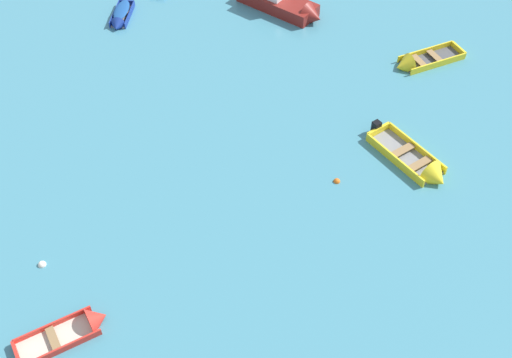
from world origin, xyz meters
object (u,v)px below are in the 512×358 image
at_px(mooring_buoy_central, 42,265).
at_px(motor_launch_maroon_foreground_center, 283,2).
at_px(rowboat_yellow_back_row_right, 422,167).
at_px(rowboat_deep_blue_center, 120,17).
at_px(rowboat_red_far_back, 83,326).
at_px(rowboat_yellow_cluster_outer, 415,63).
at_px(mooring_buoy_trailing, 337,182).

bearing_deg(mooring_buoy_central, motor_launch_maroon_foreground_center, 64.18).
xyz_separation_m(rowboat_yellow_back_row_right, mooring_buoy_central, (-16.03, -6.16, -0.21)).
distance_m(rowboat_yellow_back_row_right, rowboat_deep_blue_center, 19.93).
xyz_separation_m(rowboat_deep_blue_center, mooring_buoy_central, (0.22, -17.69, -0.27)).
bearing_deg(rowboat_deep_blue_center, mooring_buoy_central, -89.28).
distance_m(rowboat_yellow_back_row_right, rowboat_red_far_back, 16.34).
relative_size(rowboat_red_far_back, rowboat_yellow_cluster_outer, 0.83).
xyz_separation_m(motor_launch_maroon_foreground_center, mooring_buoy_trailing, (2.77, -14.04, -0.56)).
bearing_deg(rowboat_yellow_cluster_outer, rowboat_red_far_back, -130.11).
bearing_deg(mooring_buoy_central, rowboat_deep_blue_center, 90.72).
height_order(motor_launch_maroon_foreground_center, rowboat_yellow_cluster_outer, motor_launch_maroon_foreground_center).
bearing_deg(motor_launch_maroon_foreground_center, rowboat_red_far_back, -107.56).
xyz_separation_m(rowboat_yellow_back_row_right, rowboat_yellow_cluster_outer, (0.59, 8.01, -0.03)).
bearing_deg(mooring_buoy_trailing, rowboat_deep_blue_center, 134.75).
xyz_separation_m(rowboat_deep_blue_center, mooring_buoy_trailing, (12.33, -12.44, -0.27)).
xyz_separation_m(rowboat_yellow_back_row_right, motor_launch_maroon_foreground_center, (-6.70, 13.13, 0.35)).
height_order(rowboat_yellow_back_row_right, mooring_buoy_trailing, rowboat_yellow_back_row_right).
relative_size(motor_launch_maroon_foreground_center, rowboat_red_far_back, 1.56).
distance_m(rowboat_deep_blue_center, rowboat_yellow_cluster_outer, 17.21).
bearing_deg(rowboat_deep_blue_center, motor_launch_maroon_foreground_center, 9.51).
bearing_deg(mooring_buoy_trailing, rowboat_yellow_cluster_outer, 63.12).
bearing_deg(rowboat_yellow_cluster_outer, mooring_buoy_central, -139.56).
height_order(rowboat_red_far_back, mooring_buoy_central, rowboat_red_far_back).
distance_m(rowboat_red_far_back, rowboat_yellow_cluster_outer, 22.15).
xyz_separation_m(rowboat_deep_blue_center, rowboat_yellow_cluster_outer, (16.85, -3.52, -0.09)).
bearing_deg(mooring_buoy_trailing, rowboat_red_far_back, -140.54).
distance_m(rowboat_red_far_back, rowboat_deep_blue_center, 20.63).
bearing_deg(rowboat_red_far_back, motor_launch_maroon_foreground_center, 72.44).
bearing_deg(rowboat_yellow_cluster_outer, mooring_buoy_trailing, -116.88).
relative_size(rowboat_yellow_cluster_outer, mooring_buoy_trailing, 13.57).
height_order(rowboat_red_far_back, rowboat_deep_blue_center, rowboat_red_far_back).
bearing_deg(motor_launch_maroon_foreground_center, rowboat_deep_blue_center, -170.49).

